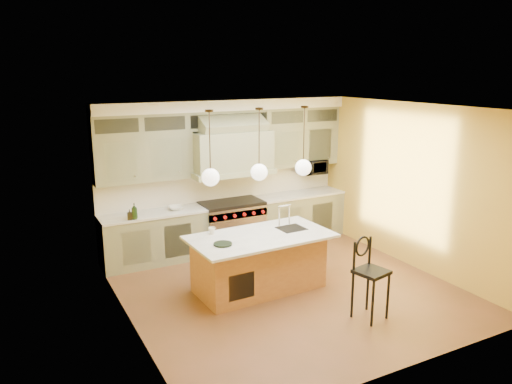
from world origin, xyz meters
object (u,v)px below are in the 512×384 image
range (232,225)px  microwave (313,167)px  kitchen_island (259,261)px  counter_stool (370,273)px

range → microwave: (1.95, 0.11, 0.96)m
kitchen_island → microwave: bearing=38.3°
range → kitchen_island: kitchen_island is taller
kitchen_island → counter_stool: size_ratio=1.93×
counter_stool → microwave: microwave is taller
microwave → counter_stool: bearing=-111.8°
counter_stool → microwave: (1.42, 3.55, 0.78)m
range → microwave: 2.18m
range → counter_stool: 3.49m
range → kitchen_island: 1.93m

